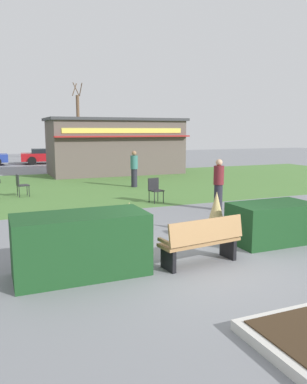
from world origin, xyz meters
The scene contains 15 objects.
ground_plane centered at (0.00, 0.00, 0.00)m, with size 80.00×80.00×0.00m, color slate.
lawn_patch centered at (0.00, 11.78, 0.00)m, with size 36.00×12.00×0.01m, color #4C7A38.
park_bench centered at (0.01, 0.13, 0.48)m, with size 1.75×0.73×0.95m.
hedge_left centered at (-2.29, 0.52, 0.57)m, with size 2.39×1.10×1.14m, color #19421E.
hedge_right centered at (2.32, 0.86, 0.47)m, with size 1.94×1.10×0.94m, color #19421E.
ornamental_grass_behind_left centered at (1.49, 1.99, 0.55)m, with size 0.57×0.57×1.10m, color tan.
ornamental_grass_behind_right centered at (-1.01, 1.51, 0.55)m, with size 0.62×0.62×1.09m, color tan.
food_kiosk centered at (3.34, 16.53, 1.68)m, with size 8.12×4.14×3.34m.
cafe_chair_west centered at (-2.69, 9.85, 0.53)m, with size 0.49×0.49×0.89m.
cafe_chair_center centered at (1.77, 6.64, 0.53)m, with size 0.50×0.50×0.89m.
person_strolling centered at (2.40, 10.60, 0.86)m, with size 0.34×0.34×1.69m.
person_standing centered at (3.20, 4.60, 0.86)m, with size 0.34×0.34×1.69m.
parked_car_center_slot centered at (0.49, 25.34, 0.64)m, with size 4.33×2.30×1.20m.
parked_car_east_slot centered at (6.51, 25.33, 0.64)m, with size 4.31×2.28×1.20m.
tree_left_bg centered at (3.61, 28.46, 3.00)m, with size 0.91×0.96×6.74m.
Camera 1 is at (-3.69, -6.24, 2.62)m, focal length 36.14 mm.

